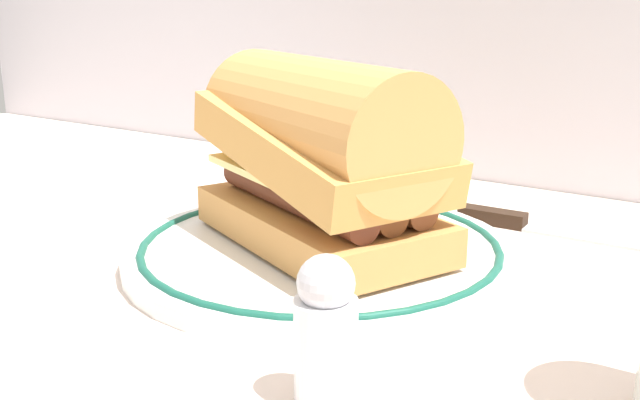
# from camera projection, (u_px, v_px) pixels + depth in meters

# --- Properties ---
(ground_plane) EXTENTS (1.50, 1.50, 0.00)m
(ground_plane) POSITION_uv_depth(u_px,v_px,m) (283.00, 273.00, 0.51)
(ground_plane) COLOR silver
(plate) EXTENTS (0.28, 0.28, 0.01)m
(plate) POSITION_uv_depth(u_px,v_px,m) (320.00, 251.00, 0.53)
(plate) COLOR white
(plate) RESTS_ON ground_plane
(sausage_sandwich) EXTENTS (0.22, 0.17, 0.13)m
(sausage_sandwich) POSITION_uv_depth(u_px,v_px,m) (320.00, 153.00, 0.51)
(sausage_sandwich) COLOR #CD8E4B
(sausage_sandwich) RESTS_ON plate
(salt_shaker) EXTENTS (0.03, 0.03, 0.07)m
(salt_shaker) POSITION_uv_depth(u_px,v_px,m) (326.00, 332.00, 0.34)
(salt_shaker) COLOR white
(salt_shaker) RESTS_ON ground_plane
(butter_knife) EXTENTS (0.15, 0.02, 0.01)m
(butter_knife) POSITION_uv_depth(u_px,v_px,m) (535.00, 226.00, 0.60)
(butter_knife) COLOR silver
(butter_knife) RESTS_ON ground_plane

